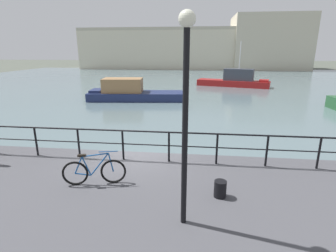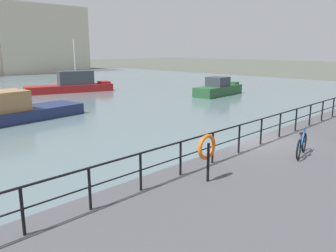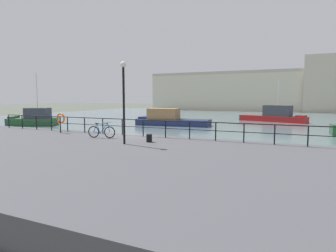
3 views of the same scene
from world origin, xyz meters
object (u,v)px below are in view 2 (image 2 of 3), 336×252
at_px(moored_blue_motorboat, 218,89).
at_px(life_ring_stand, 207,149).
at_px(moored_white_yacht, 73,85).
at_px(moored_red_daysailer, 8,111).
at_px(parked_bicycle, 302,145).

relative_size(moored_blue_motorboat, life_ring_stand, 4.45).
height_order(moored_white_yacht, moored_blue_motorboat, moored_white_yacht).
height_order(moored_white_yacht, moored_red_daysailer, moored_white_yacht).
xyz_separation_m(moored_blue_motorboat, parked_bicycle, (-16.60, -15.77, 0.59)).
bearing_deg(moored_white_yacht, life_ring_stand, -95.98).
relative_size(moored_white_yacht, moored_blue_motorboat, 1.51).
relative_size(moored_white_yacht, parked_bicycle, 5.41).
xyz_separation_m(moored_red_daysailer, parked_bicycle, (3.52, -17.65, 0.52)).
distance_m(moored_white_yacht, moored_blue_motorboat, 15.76).
distance_m(moored_white_yacht, moored_red_daysailer, 15.66).
relative_size(moored_red_daysailer, parked_bicycle, 5.24).
bearing_deg(moored_red_daysailer, life_ring_stand, 81.45).
bearing_deg(life_ring_stand, moored_white_yacht, 66.85).
distance_m(moored_white_yacht, parked_bicycle, 29.68).
distance_m(moored_red_daysailer, parked_bicycle, 18.01).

